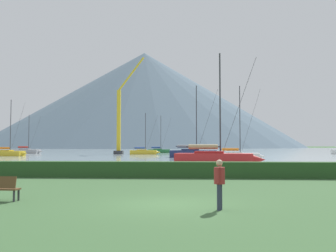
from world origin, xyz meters
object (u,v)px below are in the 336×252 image
(sailboat_slip_2, at_px, (237,156))
(sailboat_slip_4, at_px, (215,158))
(sailboat_slip_9, at_px, (193,153))
(person_seated_viewer, at_px, (219,180))
(sailboat_slip_0, at_px, (144,152))
(sailboat_slip_7, at_px, (27,151))
(sailboat_slip_8, at_px, (8,153))
(sailboat_slip_6, at_px, (159,151))
(dock_crane, at_px, (120,124))

(sailboat_slip_2, height_order, sailboat_slip_4, sailboat_slip_4)
(sailboat_slip_9, bearing_deg, sailboat_slip_2, -60.51)
(sailboat_slip_4, distance_m, person_seated_viewer, 26.77)
(sailboat_slip_9, bearing_deg, sailboat_slip_0, 115.02)
(sailboat_slip_9, distance_m, person_seated_viewer, 50.50)
(sailboat_slip_7, bearing_deg, sailboat_slip_8, -69.55)
(sailboat_slip_4, relative_size, sailboat_slip_6, 1.18)
(sailboat_slip_8, bearing_deg, person_seated_viewer, -50.34)
(sailboat_slip_7, relative_size, sailboat_slip_9, 0.78)
(sailboat_slip_6, relative_size, sailboat_slip_8, 0.94)
(sailboat_slip_9, relative_size, person_seated_viewer, 7.38)
(sailboat_slip_2, xyz_separation_m, person_seated_viewer, (-5.53, -40.95, 0.37))
(sailboat_slip_0, bearing_deg, dock_crane, 152.80)
(sailboat_slip_4, relative_size, sailboat_slip_8, 1.10)
(sailboat_slip_8, bearing_deg, sailboat_slip_9, -2.01)
(sailboat_slip_0, xyz_separation_m, sailboat_slip_4, (13.20, -44.32, 0.19))
(sailboat_slip_8, relative_size, dock_crane, 0.47)
(sailboat_slip_2, xyz_separation_m, sailboat_slip_6, (-15.08, 46.42, -0.02))
(dock_crane, bearing_deg, sailboat_slip_7, 171.49)
(sailboat_slip_2, distance_m, dock_crane, 40.18)
(sailboat_slip_6, bearing_deg, sailboat_slip_7, -165.15)
(sailboat_slip_7, distance_m, dock_crane, 24.82)
(sailboat_slip_4, distance_m, sailboat_slip_8, 47.43)
(sailboat_slip_0, relative_size, sailboat_slip_9, 0.77)
(sailboat_slip_4, distance_m, sailboat_slip_6, 61.65)
(sailboat_slip_2, bearing_deg, sailboat_slip_7, 144.00)
(sailboat_slip_0, bearing_deg, sailboat_slip_8, -155.02)
(sailboat_slip_0, bearing_deg, sailboat_slip_6, 75.82)
(sailboat_slip_0, relative_size, sailboat_slip_6, 0.93)
(sailboat_slip_4, height_order, dock_crane, dock_crane)
(sailboat_slip_6, height_order, sailboat_slip_7, sailboat_slip_6)
(sailboat_slip_7, distance_m, person_seated_viewer, 87.14)
(sailboat_slip_6, distance_m, person_seated_viewer, 87.89)
(dock_crane, bearing_deg, sailboat_slip_2, -54.46)
(sailboat_slip_6, relative_size, person_seated_viewer, 6.07)
(sailboat_slip_6, bearing_deg, sailboat_slip_2, -75.65)
(sailboat_slip_8, bearing_deg, sailboat_slip_6, 57.39)
(sailboat_slip_9, bearing_deg, sailboat_slip_6, 100.35)
(sailboat_slip_2, distance_m, sailboat_slip_6, 48.81)
(sailboat_slip_2, relative_size, sailboat_slip_9, 0.87)
(sailboat_slip_4, bearing_deg, sailboat_slip_6, 107.77)
(sailboat_slip_6, distance_m, sailboat_slip_7, 33.40)
(sailboat_slip_4, relative_size, sailboat_slip_7, 1.24)
(person_seated_viewer, xyz_separation_m, dock_crane, (-17.52, 73.23, 6.09))
(sailboat_slip_7, bearing_deg, sailboat_slip_6, 23.62)
(sailboat_slip_7, distance_m, sailboat_slip_9, 48.38)
(sailboat_slip_0, relative_size, person_seated_viewer, 5.67)
(sailboat_slip_0, xyz_separation_m, sailboat_slip_2, (17.21, -30.09, 0.03))
(sailboat_slip_4, xyz_separation_m, person_seated_viewer, (-1.53, -26.73, 0.21))
(sailboat_slip_7, bearing_deg, sailboat_slip_9, -27.78)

